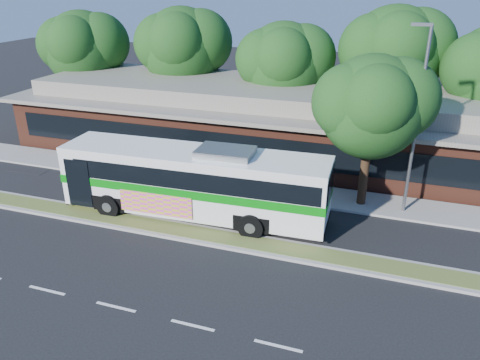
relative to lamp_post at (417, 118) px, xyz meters
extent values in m
plane|color=black|center=(-9.56, -6.00, -4.90)|extent=(120.00, 120.00, 0.00)
cube|color=#465D27|center=(-9.56, -5.40, -4.83)|extent=(26.00, 1.10, 0.15)
cube|color=gray|center=(-9.56, 0.40, -4.84)|extent=(44.00, 2.60, 0.12)
cube|color=black|center=(-27.56, 4.00, -4.90)|extent=(14.00, 12.00, 0.01)
cube|color=#592A1C|center=(-9.56, 7.00, -3.30)|extent=(32.00, 10.00, 3.20)
cube|color=slate|center=(-9.56, 7.00, -1.58)|extent=(33.20, 11.20, 0.24)
cube|color=slate|center=(-9.56, 7.00, -0.95)|extent=(30.00, 8.00, 1.00)
cube|color=black|center=(-9.56, 1.97, -3.20)|extent=(30.00, 0.06, 1.60)
cylinder|color=slate|center=(0.04, 0.00, -0.40)|extent=(0.16, 0.16, 9.00)
cube|color=slate|center=(-0.36, 0.00, 4.10)|extent=(0.90, 0.18, 0.14)
cylinder|color=black|center=(-24.56, 9.00, -2.91)|extent=(0.44, 0.44, 3.99)
sphere|color=#143E14|center=(-24.56, 9.00, 0.83)|extent=(5.80, 5.80, 5.80)
sphere|color=#143E14|center=(-23.26, 9.43, 1.29)|extent=(4.52, 4.52, 4.52)
cylinder|color=black|center=(-16.56, 10.00, -2.80)|extent=(0.44, 0.44, 4.20)
sphere|color=#143E14|center=(-16.56, 10.00, 1.10)|extent=(6.00, 6.00, 6.00)
sphere|color=#143E14|center=(-15.21, 10.45, 1.58)|extent=(4.68, 4.68, 4.68)
cylinder|color=black|center=(-8.56, 9.00, -3.01)|extent=(0.44, 0.44, 3.78)
sphere|color=#143E14|center=(-8.56, 9.00, 0.56)|extent=(5.60, 5.60, 5.60)
sphere|color=#143E14|center=(-7.30, 9.42, 1.00)|extent=(4.37, 4.37, 4.37)
cylinder|color=black|center=(-1.56, 10.00, -2.70)|extent=(0.44, 0.44, 4.41)
sphere|color=#143E14|center=(-1.56, 10.00, 1.37)|extent=(6.20, 6.20, 6.20)
sphere|color=#143E14|center=(-0.17, 10.46, 1.86)|extent=(4.84, 4.84, 4.84)
cube|color=silver|center=(-9.72, -3.60, -3.05)|extent=(13.02, 3.23, 2.97)
cube|color=black|center=(-9.40, -3.59, -2.46)|extent=(11.99, 3.25, 0.89)
cube|color=silver|center=(-9.72, -3.60, -1.69)|extent=(13.04, 3.26, 0.28)
cube|color=#05750D|center=(-9.72, -3.60, -3.14)|extent=(13.09, 3.30, 0.41)
cube|color=black|center=(-16.20, -3.85, -2.69)|extent=(0.16, 2.42, 1.84)
cube|color=black|center=(-3.24, -3.35, -2.35)|extent=(0.15, 2.25, 1.19)
cube|color=#E443B0|center=(-11.07, -5.06, -3.82)|extent=(3.66, 0.19, 1.08)
cube|color=slate|center=(-8.11, -3.54, -1.41)|extent=(2.65, 1.82, 0.32)
cylinder|color=black|center=(-13.65, -5.10, -4.31)|extent=(1.20, 0.43, 1.18)
cylinder|color=black|center=(-13.76, -2.40, -4.31)|extent=(1.20, 0.43, 1.18)
cylinder|color=black|center=(-6.44, -4.83, -4.31)|extent=(1.20, 0.43, 1.18)
cylinder|color=black|center=(-6.55, -2.13, -4.31)|extent=(1.20, 0.43, 1.18)
imported|color=silver|center=(-20.30, 3.59, -4.15)|extent=(5.31, 2.36, 1.51)
cylinder|color=black|center=(-2.06, 0.20, -3.06)|extent=(0.44, 0.44, 3.69)
sphere|color=#143E14|center=(-2.06, 0.20, 0.29)|extent=(5.00, 5.00, 5.00)
sphere|color=#143E14|center=(-0.93, 0.57, 0.69)|extent=(3.90, 3.90, 3.90)
camera|label=1|loc=(-0.99, -22.39, 5.98)|focal=35.00mm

